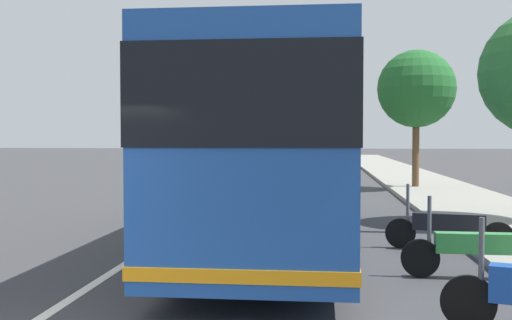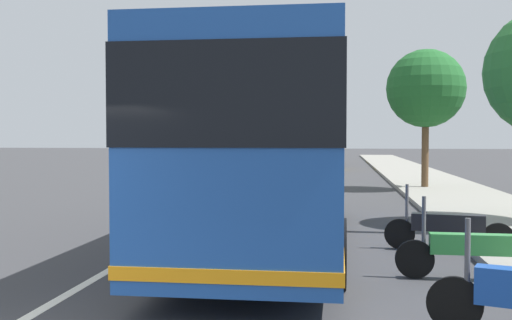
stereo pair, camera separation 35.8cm
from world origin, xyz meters
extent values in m
cube|color=silver|center=(10.00, 0.00, 0.00)|extent=(110.00, 0.16, 0.01)
cube|color=#1E4C9E|center=(7.45, -2.38, 1.94)|extent=(11.17, 2.60, 3.18)
cube|color=black|center=(7.45, -2.38, 2.59)|extent=(11.21, 2.64, 1.17)
cube|color=orange|center=(7.45, -2.38, 0.60)|extent=(11.20, 2.63, 0.16)
cylinder|color=black|center=(11.02, -1.18, 0.50)|extent=(1.00, 0.30, 1.00)
cylinder|color=black|center=(11.02, -3.57, 0.50)|extent=(1.00, 0.30, 1.00)
cylinder|color=black|center=(3.88, -1.18, 0.50)|extent=(1.00, 0.30, 1.00)
cylinder|color=black|center=(3.88, -3.58, 0.50)|extent=(1.00, 0.30, 1.00)
cylinder|color=black|center=(2.20, -4.88, 0.30)|extent=(0.28, 0.60, 0.60)
cylinder|color=#4C4C51|center=(2.16, -5.00, 0.90)|extent=(0.06, 0.06, 0.70)
cylinder|color=black|center=(4.71, -4.76, 0.29)|extent=(0.10, 0.58, 0.58)
cube|color=#338C3F|center=(4.68, -5.61, 0.54)|extent=(0.28, 1.29, 0.30)
cylinder|color=#4C4C51|center=(4.70, -4.88, 0.89)|extent=(0.06, 0.06, 0.70)
cylinder|color=black|center=(7.15, -4.77, 0.29)|extent=(0.18, 0.58, 0.57)
cylinder|color=black|center=(6.83, -6.49, 0.29)|extent=(0.18, 0.58, 0.57)
cube|color=black|center=(6.99, -5.63, 0.54)|extent=(0.48, 1.33, 0.32)
cylinder|color=#4C4C51|center=(7.13, -4.90, 0.89)|extent=(0.06, 0.06, 0.70)
cube|color=gold|center=(36.04, -2.72, 0.55)|extent=(4.64, 1.90, 0.74)
cube|color=black|center=(36.04, -2.72, 1.17)|extent=(2.43, 1.71, 0.49)
cylinder|color=black|center=(37.58, -1.92, 0.32)|extent=(0.64, 0.23, 0.64)
cylinder|color=black|center=(37.55, -3.57, 0.32)|extent=(0.64, 0.23, 0.64)
cylinder|color=black|center=(34.54, -1.86, 0.32)|extent=(0.64, 0.23, 0.64)
cylinder|color=black|center=(34.51, -3.51, 0.32)|extent=(0.64, 0.23, 0.64)
cube|color=black|center=(41.90, -2.13, 0.57)|extent=(4.51, 1.95, 0.78)
cube|color=black|center=(41.88, -2.13, 1.22)|extent=(2.12, 1.74, 0.50)
cylinder|color=black|center=(43.40, -1.34, 0.32)|extent=(0.65, 0.24, 0.64)
cylinder|color=black|center=(43.35, -3.00, 0.32)|extent=(0.65, 0.24, 0.64)
cylinder|color=black|center=(40.45, -1.26, 0.32)|extent=(0.65, 0.24, 0.64)
cylinder|color=black|center=(40.41, -2.92, 0.32)|extent=(0.65, 0.24, 0.64)
cube|color=gold|center=(48.72, -2.21, 0.53)|extent=(4.36, 2.05, 0.70)
cube|color=black|center=(48.78, -2.21, 1.11)|extent=(2.19, 1.79, 0.45)
cylinder|color=black|center=(50.08, -1.30, 0.32)|extent=(0.65, 0.25, 0.64)
cylinder|color=black|center=(50.17, -2.97, 0.32)|extent=(0.65, 0.25, 0.64)
cylinder|color=black|center=(47.27, -1.46, 0.32)|extent=(0.65, 0.25, 0.64)
cylinder|color=black|center=(47.36, -3.12, 0.32)|extent=(0.65, 0.25, 0.64)
cylinder|color=brown|center=(20.38, -7.04, 1.57)|extent=(0.28, 0.28, 3.13)
sphere|color=#1E5B26|center=(20.38, -7.04, 4.07)|extent=(3.12, 3.12, 3.12)
camera|label=1|loc=(-4.64, -3.26, 2.12)|focal=42.67mm
camera|label=2|loc=(-4.60, -3.62, 2.12)|focal=42.67mm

